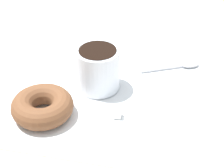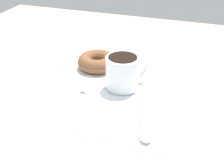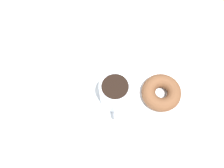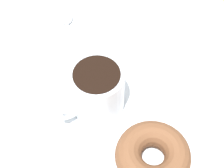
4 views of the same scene
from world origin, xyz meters
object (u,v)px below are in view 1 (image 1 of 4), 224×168
Objects in this scene: donut at (42,106)px; sugar_cube at (117,113)px; coffee_cup at (97,68)px; spoon at (183,65)px.

donut is 7.21× the size of sugar_cube.
coffee_cup is 12.21cm from donut.
coffee_cup is 9.84cm from sugar_cube.
sugar_cube is at bearing 96.55° from donut.
coffee_cup reaches higher than donut.
spoon is 8.18× the size of sugar_cube.
donut is (9.37, -7.51, -2.22)cm from coffee_cup.
donut is 12.38cm from sugar_cube.
donut is 0.88× the size of spoon.
spoon is 20.00cm from sugar_cube.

